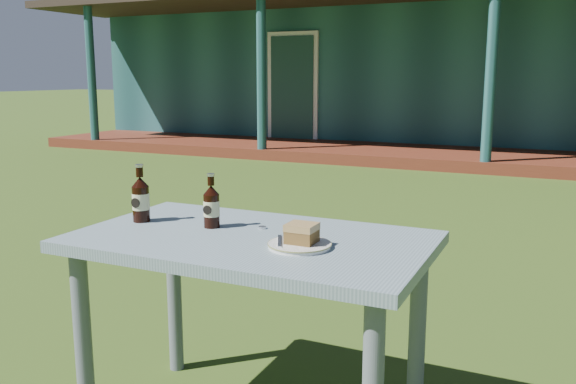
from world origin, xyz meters
The scene contains 9 objects.
ground centered at (0.00, 0.00, 0.00)m, with size 80.00×80.00×0.00m, color #334916.
pavilion centered at (0.00, 9.39, 1.61)m, with size 15.80×8.30×3.45m.
cafe_table centered at (0.00, -1.60, 0.62)m, with size 1.20×0.70×0.72m.
plate centered at (0.21, -1.66, 0.73)m, with size 0.20×0.20×0.01m.
cake_slice centered at (0.21, -1.65, 0.77)m, with size 0.09×0.09×0.06m.
fork centered at (0.14, -1.67, 0.74)m, with size 0.01×0.14×0.00m, color silver.
cola_bottle_near centered at (-0.19, -1.55, 0.80)m, with size 0.06×0.06×0.20m.
cola_bottle_far centered at (-0.47, -1.58, 0.81)m, with size 0.06×0.07×0.22m.
bottle_cap centered at (-0.01, -1.49, 0.72)m, with size 0.03×0.03×0.01m, color silver.
Camera 1 is at (0.95, -3.36, 1.26)m, focal length 38.00 mm.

